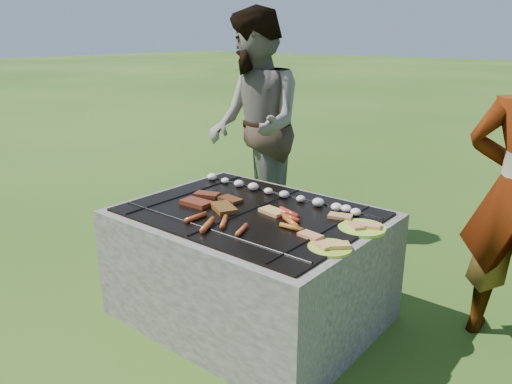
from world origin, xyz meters
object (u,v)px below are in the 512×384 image
fire_pit (250,268)px  bystander (254,127)px  plate_near (331,247)px  plate_far (362,228)px

fire_pit → bystander: 1.29m
bystander → fire_pit: bearing=-13.2°
plate_near → bystander: (-1.28, 1.05, 0.23)m
fire_pit → bystander: (-0.72, 0.91, 0.55)m
plate_far → plate_near: bearing=-89.9°
plate_far → plate_near: size_ratio=1.20×
plate_near → fire_pit: bearing=166.6°
plate_near → bystander: bearing=140.7°
fire_pit → plate_far: plate_far is taller
plate_far → bystander: size_ratio=0.18×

